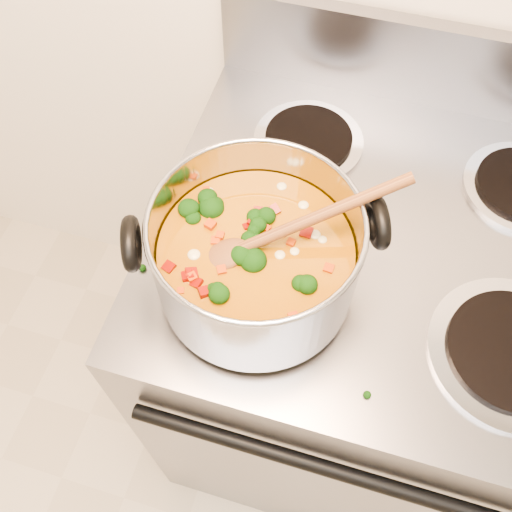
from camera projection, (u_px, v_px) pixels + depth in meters
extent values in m
cube|color=gray|center=(355.00, 346.00, 1.30)|extent=(0.77, 0.67, 0.92)
cube|color=gray|center=(436.00, 66.00, 0.99)|extent=(0.77, 0.03, 0.16)
cylinder|color=black|center=(343.00, 473.00, 0.83)|extent=(0.66, 0.02, 0.02)
cylinder|color=#A5A5AD|center=(261.00, 288.00, 0.85)|extent=(0.23, 0.23, 0.01)
cylinder|color=black|center=(261.00, 285.00, 0.84)|extent=(0.18, 0.18, 0.01)
cylinder|color=#A5A5AD|center=(511.00, 352.00, 0.80)|extent=(0.23, 0.23, 0.01)
cylinder|color=#A5A5AD|center=(308.00, 141.00, 1.00)|extent=(0.19, 0.19, 0.01)
cylinder|color=black|center=(309.00, 138.00, 1.00)|extent=(0.15, 0.15, 0.01)
cylinder|color=#A5A5AD|center=(256.00, 255.00, 0.78)|extent=(0.28, 0.28, 0.15)
torus|color=#A5A5AD|center=(256.00, 223.00, 0.71)|extent=(0.28, 0.28, 0.01)
cylinder|color=#A0690E|center=(256.00, 265.00, 0.80)|extent=(0.27, 0.27, 0.09)
torus|color=black|center=(131.00, 244.00, 0.72)|extent=(0.05, 0.08, 0.08)
torus|color=black|center=(378.00, 222.00, 0.74)|extent=(0.05, 0.08, 0.08)
ellipsoid|color=black|center=(288.00, 187.00, 0.82)|extent=(0.04, 0.04, 0.03)
ellipsoid|color=black|center=(248.00, 241.00, 0.77)|extent=(0.04, 0.04, 0.03)
ellipsoid|color=black|center=(201.00, 262.00, 0.75)|extent=(0.04, 0.04, 0.03)
ellipsoid|color=black|center=(270.00, 195.00, 0.81)|extent=(0.04, 0.04, 0.03)
ellipsoid|color=black|center=(338.00, 235.00, 0.77)|extent=(0.04, 0.04, 0.03)
ellipsoid|color=black|center=(217.00, 308.00, 0.72)|extent=(0.04, 0.04, 0.03)
ellipsoid|color=black|center=(328.00, 241.00, 0.77)|extent=(0.04, 0.04, 0.03)
ellipsoid|color=maroon|center=(209.00, 220.00, 0.79)|extent=(0.01, 0.01, 0.01)
ellipsoid|color=maroon|center=(265.00, 291.00, 0.73)|extent=(0.01, 0.01, 0.01)
ellipsoid|color=maroon|center=(233.00, 189.00, 0.81)|extent=(0.01, 0.01, 0.01)
ellipsoid|color=maroon|center=(310.00, 218.00, 0.79)|extent=(0.01, 0.01, 0.01)
ellipsoid|color=maroon|center=(260.00, 184.00, 0.82)|extent=(0.01, 0.01, 0.01)
ellipsoid|color=maroon|center=(261.00, 205.00, 0.80)|extent=(0.01, 0.01, 0.01)
ellipsoid|color=maroon|center=(313.00, 310.00, 0.72)|extent=(0.01, 0.01, 0.01)
ellipsoid|color=maroon|center=(239.00, 329.00, 0.70)|extent=(0.01, 0.01, 0.01)
ellipsoid|color=maroon|center=(274.00, 234.00, 0.77)|extent=(0.01, 0.01, 0.01)
ellipsoid|color=maroon|center=(253.00, 245.00, 0.77)|extent=(0.01, 0.01, 0.01)
ellipsoid|color=maroon|center=(296.00, 305.00, 0.72)|extent=(0.01, 0.01, 0.01)
ellipsoid|color=maroon|center=(245.00, 219.00, 0.79)|extent=(0.01, 0.01, 0.01)
ellipsoid|color=maroon|center=(264.00, 265.00, 0.75)|extent=(0.01, 0.01, 0.01)
ellipsoid|color=#A93409|center=(266.00, 235.00, 0.77)|extent=(0.01, 0.01, 0.01)
ellipsoid|color=#A93409|center=(313.00, 241.00, 0.77)|extent=(0.01, 0.01, 0.01)
ellipsoid|color=#A93409|center=(233.00, 203.00, 0.80)|extent=(0.01, 0.01, 0.01)
ellipsoid|color=#A93409|center=(205.00, 197.00, 0.81)|extent=(0.01, 0.01, 0.01)
ellipsoid|color=#A93409|center=(225.00, 195.00, 0.81)|extent=(0.01, 0.01, 0.01)
ellipsoid|color=#A93409|center=(186.00, 222.00, 0.78)|extent=(0.01, 0.01, 0.01)
ellipsoid|color=#A93409|center=(219.00, 224.00, 0.78)|extent=(0.01, 0.01, 0.01)
ellipsoid|color=#A93409|center=(276.00, 187.00, 0.82)|extent=(0.01, 0.01, 0.01)
ellipsoid|color=#A93409|center=(311.00, 209.00, 0.80)|extent=(0.01, 0.01, 0.01)
ellipsoid|color=#A93409|center=(341.00, 240.00, 0.77)|extent=(0.01, 0.01, 0.01)
ellipsoid|color=#A93409|center=(312.00, 275.00, 0.74)|extent=(0.01, 0.01, 0.01)
ellipsoid|color=#A93409|center=(302.00, 260.00, 0.75)|extent=(0.01, 0.01, 0.01)
ellipsoid|color=beige|center=(338.00, 277.00, 0.74)|extent=(0.02, 0.02, 0.01)
ellipsoid|color=beige|center=(192.00, 227.00, 0.78)|extent=(0.02, 0.02, 0.01)
ellipsoid|color=beige|center=(256.00, 254.00, 0.76)|extent=(0.02, 0.02, 0.01)
ellipsoid|color=beige|center=(204.00, 250.00, 0.76)|extent=(0.02, 0.02, 0.01)
ellipsoid|color=beige|center=(179.00, 292.00, 0.73)|extent=(0.02, 0.02, 0.01)
ellipsoid|color=beige|center=(227.00, 307.00, 0.72)|extent=(0.02, 0.02, 0.01)
ellipsoid|color=beige|center=(201.00, 219.00, 0.79)|extent=(0.02, 0.02, 0.01)
ellipsoid|color=beige|center=(219.00, 305.00, 0.72)|extent=(0.02, 0.02, 0.01)
ellipsoid|color=brown|center=(223.00, 256.00, 0.76)|extent=(0.09, 0.08, 0.04)
cylinder|color=brown|center=(315.00, 218.00, 0.74)|extent=(0.23, 0.14, 0.11)
ellipsoid|color=black|center=(353.00, 406.00, 0.76)|extent=(0.01, 0.01, 0.01)
ellipsoid|color=black|center=(301.00, 411.00, 0.76)|extent=(0.01, 0.01, 0.01)
ellipsoid|color=black|center=(274.00, 163.00, 0.98)|extent=(0.01, 0.01, 0.01)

